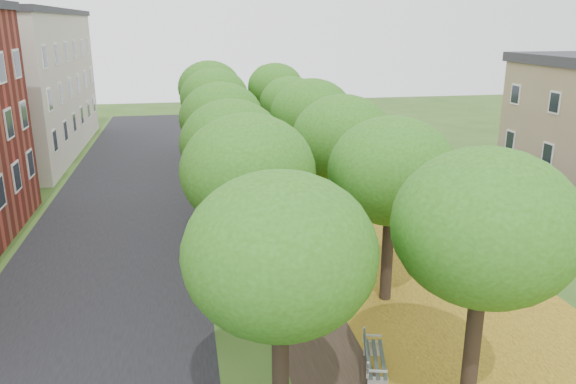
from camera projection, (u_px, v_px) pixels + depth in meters
name	position (u px, v px, depth m)	size (l,w,h in m)	color
street_asphalt	(118.00, 229.00, 26.68)	(8.00, 70.00, 0.01)	black
footpath	(273.00, 219.00, 27.98)	(3.20, 70.00, 0.01)	black
leaf_verge	(369.00, 213.00, 28.86)	(7.50, 70.00, 0.01)	#B09220
parking_lot	(509.00, 199.00, 31.28)	(9.00, 16.00, 0.01)	black
tree_row_west	(226.00, 129.00, 26.26)	(4.16, 34.16, 6.44)	black
tree_row_east	(325.00, 126.00, 27.10)	(4.16, 34.16, 6.44)	black
building_cream	(1.00, 84.00, 40.47)	(10.30, 20.30, 10.40)	beige
bench	(373.00, 359.00, 15.54)	(1.03, 2.00, 0.91)	#27302A
car_silver	(541.00, 229.00, 24.85)	(1.53, 3.81, 1.30)	#B7B8BC
car_red	(515.00, 208.00, 27.56)	(1.46, 4.17, 1.37)	maroon
car_grey	(453.00, 180.00, 32.43)	(1.99, 4.89, 1.42)	#36353A
car_white	(470.00, 182.00, 31.76)	(2.48, 5.37, 1.49)	white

